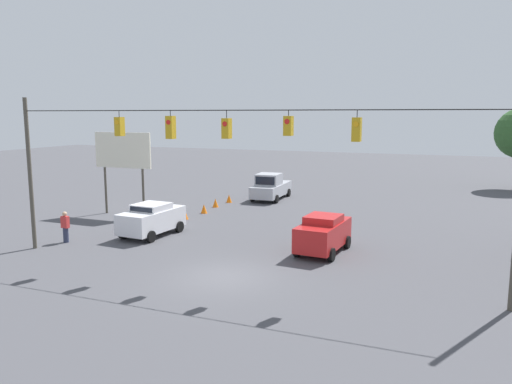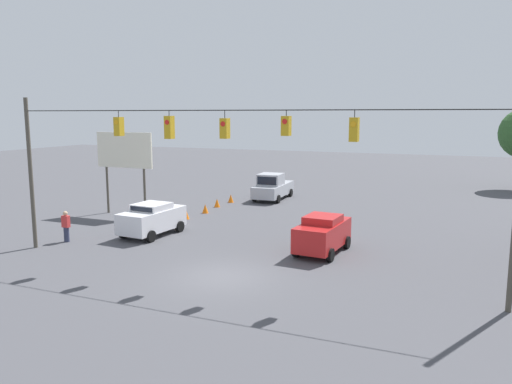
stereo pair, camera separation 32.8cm
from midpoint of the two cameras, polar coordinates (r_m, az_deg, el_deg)
The scene contains 13 objects.
ground_plane at distance 21.36m, azimuth -4.20°, elevation -9.62°, with size 140.00×140.00×0.00m, color #47474C.
overhead_signal_span at distance 20.76m, azimuth -3.87°, elevation 3.86°, with size 21.96×0.38×7.58m.
sedan_white_parked_shoulder at distance 28.70m, azimuth -12.16°, elevation -3.01°, with size 2.33×4.18×1.82m.
sedan_red_crossing_near at distance 24.82m, azimuth 7.32°, elevation -4.69°, with size 2.18×4.08×1.87m.
pickup_truck_silver_withflow_far at distance 39.93m, azimuth 1.44°, elevation 0.55°, with size 2.31×5.23×2.12m.
traffic_cone_nearest at distance 29.30m, azimuth -12.68°, elevation -4.06°, with size 0.44×0.44×0.63m, color orange.
traffic_cone_second at distance 31.08m, azimuth -10.43°, elevation -3.24°, with size 0.44×0.44×0.63m, color orange.
traffic_cone_third at distance 32.79m, azimuth -8.41°, elevation -2.56°, with size 0.44×0.44×0.63m, color orange.
traffic_cone_fourth at distance 34.59m, azimuth -6.24°, elevation -1.92°, with size 0.44×0.44×0.63m, color orange.
traffic_cone_fifth at distance 36.76m, azimuth -4.91°, elevation -1.25°, with size 0.44×0.44×0.63m, color orange.
traffic_cone_farthest at distance 38.62m, azimuth -3.35°, elevation -0.74°, with size 0.44×0.44×0.63m, color orange.
roadside_billboard at distance 34.60m, azimuth -15.25°, elevation 4.10°, with size 4.37×0.16×5.58m.
pedestrian at distance 28.49m, azimuth -21.26°, elevation -3.75°, with size 0.40×0.28×1.67m.
Camera 1 is at (-8.85, 18.21, 6.78)m, focal length 35.00 mm.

